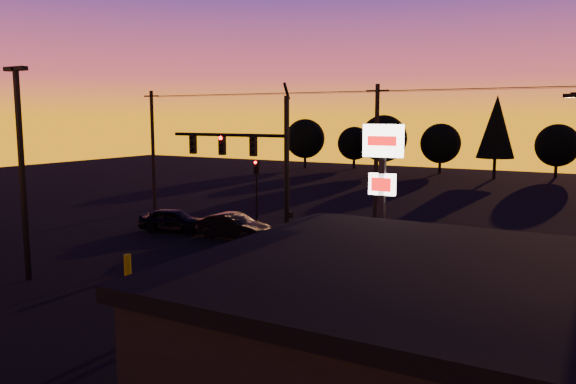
# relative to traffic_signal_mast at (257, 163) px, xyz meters

# --- Properties ---
(ground) EXTENTS (120.00, 120.00, 0.00)m
(ground) POSITION_rel_traffic_signal_mast_xyz_m (0.10, -3.99, -4.94)
(ground) COLOR black
(ground) RESTS_ON ground
(lane_arrow) EXTENTS (1.20, 3.10, 0.01)m
(lane_arrow) POSITION_rel_traffic_signal_mast_xyz_m (0.60, -2.33, -4.93)
(lane_arrow) COLOR beige
(lane_arrow) RESTS_ON ground
(traffic_signal_mast) EXTENTS (6.79, 0.52, 8.58)m
(traffic_signal_mast) POSITION_rel_traffic_signal_mast_xyz_m (0.00, 0.00, 0.00)
(traffic_signal_mast) COLOR black
(traffic_signal_mast) RESTS_ON ground
(secondary_signal) EXTENTS (0.30, 0.31, 4.35)m
(secondary_signal) POSITION_rel_traffic_signal_mast_xyz_m (-4.90, 7.49, -2.07)
(secondary_signal) COLOR black
(secondary_signal) RESTS_ON ground
(parking_lot_light) EXTENTS (1.25, 0.30, 9.14)m
(parking_lot_light) POSITION_rel_traffic_signal_mast_xyz_m (-7.40, -6.99, 0.33)
(parking_lot_light) COLOR black
(parking_lot_light) RESTS_ON ground
(pylon_sign) EXTENTS (1.50, 0.28, 6.80)m
(pylon_sign) POSITION_rel_traffic_signal_mast_xyz_m (7.10, -2.49, -0.02)
(pylon_sign) COLOR black
(pylon_sign) RESTS_ON ground
(utility_pole_0) EXTENTS (1.40, 0.26, 9.00)m
(utility_pole_0) POSITION_rel_traffic_signal_mast_xyz_m (-15.90, 10.01, -0.34)
(utility_pole_0) COLOR black
(utility_pole_0) RESTS_ON ground
(utility_pole_1) EXTENTS (1.40, 0.26, 9.00)m
(utility_pole_1) POSITION_rel_traffic_signal_mast_xyz_m (2.10, 10.01, -0.34)
(utility_pole_1) COLOR black
(utility_pole_1) RESTS_ON ground
(power_wires) EXTENTS (36.00, 1.22, 0.07)m
(power_wires) POSITION_rel_traffic_signal_mast_xyz_m (2.10, 10.01, 3.63)
(power_wires) COLOR black
(power_wires) RESTS_ON ground
(bollard) EXTENTS (0.32, 0.32, 0.97)m
(bollard) POSITION_rel_traffic_signal_mast_xyz_m (-4.11, -4.37, -4.45)
(bollard) COLOR #AEAF00
(bollard) RESTS_ON ground
(tree_0) EXTENTS (5.36, 5.36, 6.74)m
(tree_0) POSITION_rel_traffic_signal_mast_xyz_m (-21.90, 46.01, -0.88)
(tree_0) COLOR black
(tree_0) RESTS_ON ground
(tree_1) EXTENTS (4.54, 4.54, 5.71)m
(tree_1) POSITION_rel_traffic_signal_mast_xyz_m (-15.90, 49.01, -1.50)
(tree_1) COLOR black
(tree_1) RESTS_ON ground
(tree_2) EXTENTS (5.77, 5.78, 7.26)m
(tree_2) POSITION_rel_traffic_signal_mast_xyz_m (-9.90, 44.01, -0.57)
(tree_2) COLOR black
(tree_2) RESTS_ON ground
(tree_3) EXTENTS (4.95, 4.95, 6.22)m
(tree_3) POSITION_rel_traffic_signal_mast_xyz_m (-3.90, 48.01, -1.19)
(tree_3) COLOR black
(tree_3) RESTS_ON ground
(tree_4) EXTENTS (4.18, 4.18, 9.50)m
(tree_4) POSITION_rel_traffic_signal_mast_xyz_m (3.10, 45.01, 0.99)
(tree_4) COLOR black
(tree_4) RESTS_ON ground
(tree_5) EXTENTS (4.95, 4.95, 6.22)m
(tree_5) POSITION_rel_traffic_signal_mast_xyz_m (9.10, 50.01, -1.19)
(tree_5) COLOR black
(tree_5) RESTS_ON ground
(car_left) EXTENTS (4.56, 2.75, 1.45)m
(car_left) POSITION_rel_traffic_signal_mast_xyz_m (-8.80, 4.07, -4.21)
(car_left) COLOR black
(car_left) RESTS_ON ground
(car_mid) EXTENTS (4.48, 1.59, 1.47)m
(car_mid) POSITION_rel_traffic_signal_mast_xyz_m (-4.39, 4.24, -4.20)
(car_mid) COLOR black
(car_mid) RESTS_ON ground
(car_right) EXTENTS (4.80, 3.32, 1.29)m
(car_right) POSITION_rel_traffic_signal_mast_xyz_m (5.30, 5.73, -4.29)
(car_right) COLOR black
(car_right) RESTS_ON ground
(suv_parked) EXTENTS (2.38, 4.58, 1.23)m
(suv_parked) POSITION_rel_traffic_signal_mast_xyz_m (10.78, -5.94, -4.32)
(suv_parked) COLOR black
(suv_parked) RESTS_ON ground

